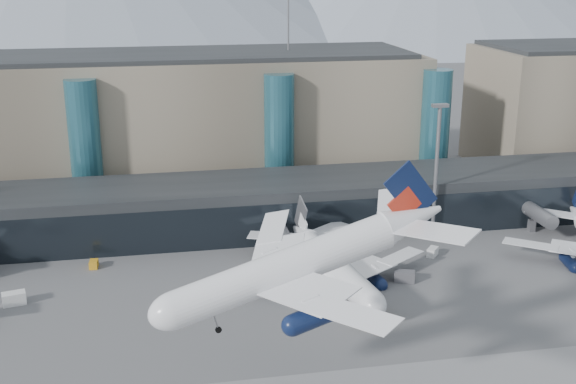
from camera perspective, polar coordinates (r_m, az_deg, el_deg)
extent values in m
cube|color=black|center=(140.38, -1.56, -1.00)|extent=(170.00, 18.00, 10.00)
cube|color=black|center=(132.42, -0.94, -2.61)|extent=(170.00, 0.40, 8.00)
cylinder|color=slate|center=(130.41, -0.78, -2.84)|extent=(2.80, 14.00, 2.80)
cube|color=slate|center=(131.48, -0.78, -4.07)|extent=(1.20, 1.20, 2.40)
cylinder|color=slate|center=(146.97, 18.80, -1.43)|extent=(2.80, 14.00, 2.80)
cube|color=slate|center=(147.93, 18.69, -2.53)|extent=(1.20, 1.20, 2.40)
cube|color=gray|center=(167.12, -11.90, 5.21)|extent=(130.00, 30.00, 30.00)
cube|color=black|center=(164.61, -12.24, 10.48)|extent=(123.50, 28.00, 1.00)
cylinder|color=#275D6E|center=(152.33, -15.71, 3.36)|extent=(6.40, 6.40, 28.00)
cylinder|color=#275D6E|center=(153.89, -0.70, 4.16)|extent=(6.40, 6.40, 28.00)
cylinder|color=#275D6E|center=(163.47, 11.51, 4.60)|extent=(6.40, 6.40, 28.00)
cylinder|color=slate|center=(166.75, 0.02, 13.55)|extent=(0.40, 0.40, 16.00)
cylinder|color=slate|center=(136.82, 11.61, 1.44)|extent=(0.70, 0.70, 25.00)
cube|color=slate|center=(133.92, 11.94, 6.70)|extent=(3.00, 1.20, 0.60)
cylinder|color=silver|center=(78.55, 0.94, -4.74)|extent=(25.20, 7.69, 4.12)
ellipsoid|color=silver|center=(75.53, -8.01, -5.86)|extent=(6.31, 4.91, 4.12)
cone|color=silver|center=(84.92, 11.15, -3.19)|extent=(7.63, 5.11, 4.12)
cube|color=silver|center=(71.90, 4.72, -7.59)|extent=(14.81, 18.16, 0.21)
cylinder|color=#0D183B|center=(74.07, 2.99, -8.56)|extent=(5.25, 2.96, 2.27)
cube|color=silver|center=(80.90, 12.90, -4.21)|extent=(8.34, 9.55, 0.16)
cube|color=silver|center=(87.15, 0.04, -2.92)|extent=(10.88, 18.75, 0.21)
cylinder|color=#0D183B|center=(85.61, -0.39, -4.81)|extent=(5.25, 2.96, 2.27)
cube|color=silver|center=(88.90, 9.57, -2.00)|extent=(6.45, 9.89, 0.16)
cube|color=#0D183B|center=(84.00, 11.49, -1.05)|extent=(6.12, 1.14, 7.25)
cube|color=#B42616|center=(83.88, 10.81, -1.93)|extent=(4.12, 0.88, 3.97)
cylinder|color=slate|center=(77.33, -5.20, -7.35)|extent=(0.17, 0.17, 3.30)
cylinder|color=black|center=(77.94, -5.17, -8.32)|extent=(0.76, 0.36, 0.73)
cylinder|color=black|center=(78.46, 2.29, -8.07)|extent=(0.98, 0.50, 0.94)
cylinder|color=black|center=(82.65, 1.04, -6.68)|extent=(0.98, 0.50, 0.94)
cylinder|color=silver|center=(116.83, 3.45, -5.12)|extent=(7.86, 25.53, 4.17)
ellipsoid|color=silver|center=(106.33, 6.07, -7.58)|extent=(4.99, 6.40, 4.17)
cone|color=silver|center=(130.81, 0.73, -2.47)|extent=(5.19, 7.74, 4.17)
cube|color=silver|center=(122.11, 7.03, -4.55)|extent=(18.38, 15.03, 0.21)
cylinder|color=#0D183B|center=(120.85, 6.37, -5.86)|extent=(3.02, 5.32, 2.30)
cube|color=silver|center=(132.44, 2.78, -2.13)|extent=(9.66, 8.46, 0.17)
cube|color=silver|center=(115.75, -1.04, -5.69)|extent=(18.99, 10.97, 0.21)
cylinder|color=#0D183B|center=(116.00, 0.21, -6.78)|extent=(3.02, 5.32, 2.30)
cube|color=silver|center=(129.20, -1.37, -2.63)|extent=(10.02, 6.51, 0.17)
cube|color=slate|center=(130.02, 0.68, -1.03)|extent=(1.17, 6.20, 7.35)
cube|color=silver|center=(129.47, 0.84, -1.70)|extent=(0.91, 4.17, 4.02)
cylinder|color=slate|center=(110.58, 5.19, -8.07)|extent=(0.17, 0.17, 3.34)
cylinder|color=black|center=(111.22, 5.17, -8.75)|extent=(0.37, 0.77, 0.74)
cylinder|color=black|center=(120.31, 4.32, -6.62)|extent=(0.51, 1.00, 0.95)
cylinder|color=black|center=(118.55, 2.08, -6.96)|extent=(0.51, 1.00, 0.95)
cone|color=silver|center=(151.59, 21.72, -0.86)|extent=(5.68, 8.13, 4.31)
cube|color=silver|center=(135.51, 20.17, -3.21)|extent=(18.72, 16.09, 0.22)
cylinder|color=#0D183B|center=(135.73, 21.17, -4.29)|extent=(3.34, 5.57, 2.37)
cube|color=silver|center=(149.72, 19.87, -0.78)|extent=(9.83, 8.99, 0.17)
cube|color=#0D183B|center=(150.94, 21.82, 0.43)|extent=(1.51, 6.37, 7.59)
cube|color=silver|center=(118.76, -20.83, -7.87)|extent=(3.78, 2.66, 1.93)
cube|color=orange|center=(128.38, -15.10, -5.53)|extent=(1.51, 2.30, 1.28)
cube|color=#4B4B50|center=(120.18, 9.19, -6.60)|extent=(3.71, 2.78, 1.84)
cube|color=silver|center=(131.35, 11.35, -4.66)|extent=(2.75, 2.94, 1.51)
cube|color=orange|center=(107.76, 6.76, -9.32)|extent=(4.21, 4.57, 2.27)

